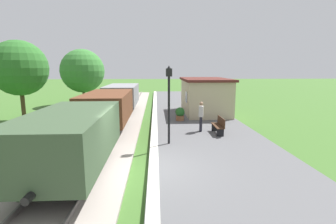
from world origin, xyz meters
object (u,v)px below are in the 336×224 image
Objects in this scene: freight_train at (108,109)px; station_hut at (205,96)px; tree_trackside_far at (19,68)px; tree_field_left at (83,71)px; bench_near_hut at (219,125)px; person_waiting at (201,115)px; potted_planter at (180,114)px; lamp_post_near at (169,91)px; bench_down_platform at (191,100)px.

freight_train is 3.34× the size of station_hut.
tree_field_left is at bearing 77.09° from tree_trackside_far.
person_waiting is at bearing 149.52° from bench_near_hut.
tree_trackside_far is 1.00× the size of tree_field_left.
lamp_post_near reaches higher than potted_planter.
potted_planter is at bearing -6.33° from tree_trackside_far.
bench_down_platform is at bearing 25.08° from tree_trackside_far.
person_waiting is (5.45, -1.09, -0.21)m from freight_train.
tree_field_left is at bearing 111.83° from freight_train.
bench_near_hut is 3.93m from lamp_post_near.
person_waiting is at bearing -102.97° from station_hut.
bench_near_hut is 4.01m from potted_planter.
tree_trackside_far is (-12.02, 4.27, 2.63)m from person_waiting.
lamp_post_near is (3.51, -3.34, 1.41)m from freight_train.
freight_train is 11.24m from bench_down_platform.
potted_planter is at bearing -128.74° from station_hut.
bench_near_hut is 0.88× the size of person_waiting.
freight_train is 3.38× the size of tree_field_left.
station_hut is 6.01m from person_waiting.
person_waiting reaches higher than bench_near_hut.
bench_near_hut and bench_down_platform have the same top height.
potted_planter is (-1.81, -7.29, 0.00)m from bench_down_platform.
station_hut is at bearing -30.86° from tree_field_left.
bench_near_hut is at bearing -20.41° from tree_trackside_far.
bench_down_platform is 13.07m from lamp_post_near.
tree_trackside_far reaches higher than lamp_post_near.
tree_trackside_far reaches higher than potted_planter.
bench_near_hut is 10.86m from bench_down_platform.
bench_near_hut is at bearing -14.33° from freight_train.
tree_trackside_far is (-6.56, 3.18, 2.42)m from freight_train.
tree_field_left is (-9.19, 9.63, 2.80)m from potted_planter.
station_hut reaches higher than bench_down_platform.
station_hut is 13.63m from tree_trackside_far.
lamp_post_near is (-2.86, -12.58, 2.08)m from bench_down_platform.
bench_down_platform is at bearing -12.03° from tree_field_left.
lamp_post_near is (-1.05, -5.29, 2.08)m from potted_planter.
potted_planter is 0.16× the size of tree_field_left.
bench_down_platform is at bearing 95.51° from station_hut.
freight_train is 3.38× the size of tree_trackside_far.
station_hut reaches higher than person_waiting.
tree_trackside_far reaches higher than bench_down_platform.
station_hut is 6.33× the size of potted_planter.
person_waiting is 0.30× the size of tree_field_left.
person_waiting reaches higher than bench_down_platform.
lamp_post_near is at bearing -43.62° from freight_train.
bench_near_hut is 17.42m from tree_field_left.
tree_field_left reaches higher than freight_train.
bench_down_platform is 0.88× the size of person_waiting.
tree_trackside_far is at bearing -154.92° from bench_down_platform.
bench_down_platform is at bearing 77.21° from lamp_post_near.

